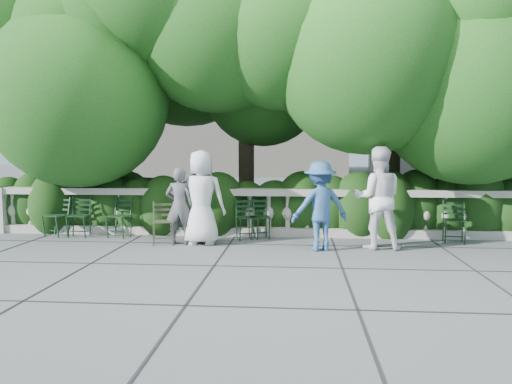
# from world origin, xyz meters

# --- Properties ---
(ground) EXTENTS (90.00, 90.00, 0.00)m
(ground) POSITION_xyz_m (0.00, 0.00, 0.00)
(ground) COLOR #52545A
(ground) RESTS_ON ground
(balustrade) EXTENTS (12.00, 0.44, 1.00)m
(balustrade) POSITION_xyz_m (0.00, 1.80, 0.49)
(balustrade) COLOR #9E998E
(balustrade) RESTS_ON ground
(shrub_hedge) EXTENTS (15.00, 2.60, 1.70)m
(shrub_hedge) POSITION_xyz_m (0.00, 3.00, 0.00)
(shrub_hedge) COLOR black
(shrub_hedge) RESTS_ON ground
(tree_canopy) EXTENTS (15.04, 6.52, 6.78)m
(tree_canopy) POSITION_xyz_m (0.69, 3.19, 3.96)
(tree_canopy) COLOR #3F3023
(tree_canopy) RESTS_ON ground
(chair_a) EXTENTS (0.56, 0.58, 0.84)m
(chair_a) POSITION_xyz_m (-4.27, 1.19, 0.00)
(chair_a) COLOR black
(chair_a) RESTS_ON ground
(chair_b) EXTENTS (0.47, 0.51, 0.84)m
(chair_b) POSITION_xyz_m (-3.73, 1.18, 0.00)
(chair_b) COLOR black
(chair_b) RESTS_ON ground
(chair_c) EXTENTS (0.53, 0.56, 0.84)m
(chair_c) POSITION_xyz_m (-2.91, 1.20, 0.00)
(chair_c) COLOR black
(chair_c) RESTS_ON ground
(chair_d) EXTENTS (0.55, 0.58, 0.84)m
(chair_d) POSITION_xyz_m (0.07, 1.30, 0.00)
(chair_d) COLOR black
(chair_d) RESTS_ON ground
(chair_e) EXTENTS (0.57, 0.60, 0.84)m
(chair_e) POSITION_xyz_m (-0.17, 1.23, 0.00)
(chair_e) COLOR black
(chair_e) RESTS_ON ground
(chair_f) EXTENTS (0.50, 0.54, 0.84)m
(chair_f) POSITION_xyz_m (3.85, 1.19, 0.00)
(chair_f) COLOR black
(chair_f) RESTS_ON ground
(chair_weathered) EXTENTS (0.54, 0.57, 0.84)m
(chair_weathered) POSITION_xyz_m (-1.72, 0.51, 0.00)
(chair_weathered) COLOR black
(chair_weathered) RESTS_ON ground
(person_businessman) EXTENTS (0.94, 0.66, 1.82)m
(person_businessman) POSITION_xyz_m (-1.02, 0.75, 0.91)
(person_businessman) COLOR silver
(person_businessman) RESTS_ON ground
(person_woman_grey) EXTENTS (0.54, 0.36, 1.49)m
(person_woman_grey) POSITION_xyz_m (-1.45, 0.73, 0.74)
(person_woman_grey) COLOR #45464B
(person_woman_grey) RESTS_ON ground
(person_casual_man) EXTENTS (0.94, 0.74, 1.88)m
(person_casual_man) POSITION_xyz_m (2.27, 0.62, 0.94)
(person_casual_man) COLOR silver
(person_casual_man) RESTS_ON ground
(person_older_blue) EXTENTS (1.18, 0.88, 1.62)m
(person_older_blue) POSITION_xyz_m (1.22, 0.38, 0.81)
(person_older_blue) COLOR #2D5487
(person_older_blue) RESTS_ON ground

